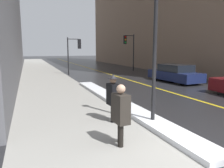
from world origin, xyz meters
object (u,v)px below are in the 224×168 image
at_px(pedestrian_in_fedora, 113,96).
at_px(parked_car_navy, 175,74).
at_px(lamp_post, 155,39).
at_px(pedestrian_nearside, 120,112).
at_px(traffic_light_near, 75,48).
at_px(traffic_light_far, 129,45).

bearing_deg(pedestrian_in_fedora, parked_car_navy, 127.62).
xyz_separation_m(lamp_post, pedestrian_nearside, (-1.57, -1.03, -1.82)).
bearing_deg(lamp_post, pedestrian_nearside, -146.82).
relative_size(lamp_post, traffic_light_near, 1.26).
distance_m(lamp_post, pedestrian_in_fedora, 2.23).
xyz_separation_m(pedestrian_in_fedora, parked_car_navy, (7.58, 6.80, -0.25)).
bearing_deg(traffic_light_near, pedestrian_in_fedora, -95.14).
bearing_deg(parked_car_navy, traffic_light_near, 34.19).
distance_m(traffic_light_near, traffic_light_far, 6.10).
relative_size(lamp_post, pedestrian_nearside, 2.87).
bearing_deg(lamp_post, traffic_light_far, 67.11).
distance_m(pedestrian_in_fedora, parked_car_navy, 10.18).
bearing_deg(parked_car_navy, pedestrian_nearside, 133.49).
height_order(traffic_light_near, parked_car_navy, traffic_light_near).
distance_m(traffic_light_near, pedestrian_nearside, 16.38).
bearing_deg(pedestrian_nearside, traffic_light_near, 167.67).
height_order(traffic_light_far, pedestrian_in_fedora, traffic_light_far).
bearing_deg(traffic_light_near, parked_car_navy, -50.71).
distance_m(traffic_light_near, pedestrian_in_fedora, 14.59).
xyz_separation_m(pedestrian_nearside, pedestrian_in_fedora, (0.49, 1.74, 0.01)).
xyz_separation_m(traffic_light_near, parked_car_navy, (5.79, -7.59, -1.91)).
bearing_deg(traffic_light_near, traffic_light_far, 10.12).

